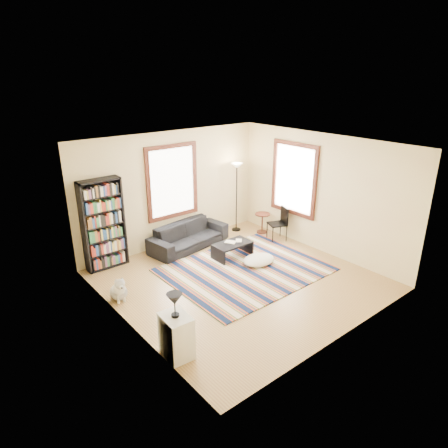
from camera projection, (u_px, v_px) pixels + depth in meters
floor at (239, 282)px, 8.37m from camera, size 5.00×5.00×0.10m
ceiling at (241, 143)px, 7.33m from camera, size 5.00×5.00×0.10m
wall_back at (171, 189)px, 9.69m from camera, size 5.00×0.10×2.80m
wall_front at (352, 262)px, 6.00m from camera, size 5.00×0.10×2.80m
wall_left at (120, 252)px, 6.34m from camera, size 0.10×5.00×2.80m
wall_right at (322, 193)px, 9.35m from camera, size 0.10×5.00×2.80m
window_back at (172, 182)px, 9.56m from camera, size 1.20×0.06×1.60m
window_right at (294, 179)px, 9.81m from camera, size 0.06×1.20×1.60m
rug at (245, 269)px, 8.75m from camera, size 3.29×2.63×0.02m
sofa at (189, 235)px, 9.81m from camera, size 1.12×2.17×0.60m
bookshelf at (103, 224)px, 8.57m from camera, size 0.90×0.30×2.00m
coffee_table at (232, 250)px, 9.30m from camera, size 0.95×0.60×0.36m
book_a at (229, 244)px, 9.17m from camera, size 0.31×0.28×0.02m
book_b at (236, 240)px, 9.35m from camera, size 0.23×0.24×0.01m
floor_cushion at (259, 260)px, 9.01m from camera, size 0.83×0.66×0.19m
floor_lamp at (237, 198)px, 10.62m from camera, size 0.35×0.35×1.86m
side_table at (262, 223)px, 10.69m from camera, size 0.48×0.48×0.54m
folding_chair at (277, 224)px, 10.18m from camera, size 0.54×0.53×0.86m
white_cabinet at (176, 336)px, 6.02m from camera, size 0.42×0.53×0.70m
table_lamp at (175, 305)px, 5.82m from camera, size 0.28×0.28×0.38m
dog at (118, 287)px, 7.56m from camera, size 0.44×0.56×0.50m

